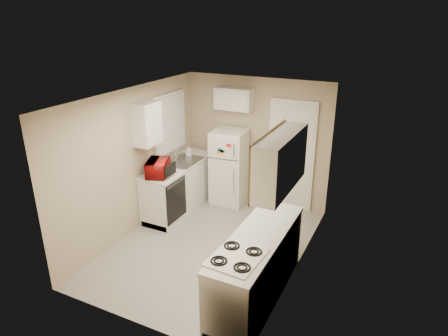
% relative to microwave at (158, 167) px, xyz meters
% --- Properties ---
extents(floor, '(3.80, 3.80, 0.00)m').
position_rel_microwave_xyz_m(floor, '(1.12, -0.27, -1.05)').
color(floor, '#B0AAA0').
rests_on(floor, ground).
extents(ceiling, '(3.80, 3.80, 0.00)m').
position_rel_microwave_xyz_m(ceiling, '(1.12, -0.27, 1.35)').
color(ceiling, white).
rests_on(ceiling, floor).
extents(wall_left, '(3.80, 3.80, 0.00)m').
position_rel_microwave_xyz_m(wall_left, '(-0.28, -0.27, 0.15)').
color(wall_left, tan).
rests_on(wall_left, floor).
extents(wall_right, '(3.80, 3.80, 0.00)m').
position_rel_microwave_xyz_m(wall_right, '(2.52, -0.27, 0.15)').
color(wall_right, tan).
rests_on(wall_right, floor).
extents(wall_back, '(2.80, 2.80, 0.00)m').
position_rel_microwave_xyz_m(wall_back, '(1.12, 1.63, 0.15)').
color(wall_back, tan).
rests_on(wall_back, floor).
extents(wall_front, '(2.80, 2.80, 0.00)m').
position_rel_microwave_xyz_m(wall_front, '(1.12, -2.17, 0.15)').
color(wall_front, tan).
rests_on(wall_front, floor).
extents(left_counter, '(0.60, 1.80, 0.90)m').
position_rel_microwave_xyz_m(left_counter, '(0.02, 0.63, -0.60)').
color(left_counter, silver).
rests_on(left_counter, floor).
extents(dishwasher, '(0.03, 0.58, 0.72)m').
position_rel_microwave_xyz_m(dishwasher, '(0.31, 0.03, -0.56)').
color(dishwasher, black).
rests_on(dishwasher, floor).
extents(sink, '(0.54, 0.74, 0.16)m').
position_rel_microwave_xyz_m(sink, '(0.02, 0.78, -0.19)').
color(sink, gray).
rests_on(sink, left_counter).
extents(microwave, '(0.56, 0.44, 0.33)m').
position_rel_microwave_xyz_m(microwave, '(0.00, 0.00, 0.00)').
color(microwave, '#980C0B').
rests_on(microwave, left_counter).
extents(soap_bottle, '(0.11, 0.11, 0.21)m').
position_rel_microwave_xyz_m(soap_bottle, '(-0.03, 1.08, -0.05)').
color(soap_bottle, silver).
rests_on(soap_bottle, left_counter).
extents(window_blinds, '(0.10, 0.98, 1.08)m').
position_rel_microwave_xyz_m(window_blinds, '(-0.24, 0.78, 0.55)').
color(window_blinds, silver).
rests_on(window_blinds, wall_left).
extents(upper_cabinet_left, '(0.30, 0.45, 0.70)m').
position_rel_microwave_xyz_m(upper_cabinet_left, '(-0.13, -0.05, 0.75)').
color(upper_cabinet_left, silver).
rests_on(upper_cabinet_left, wall_left).
extents(refrigerator, '(0.65, 0.63, 1.45)m').
position_rel_microwave_xyz_m(refrigerator, '(0.73, 1.26, -0.33)').
color(refrigerator, silver).
rests_on(refrigerator, floor).
extents(cabinet_over_fridge, '(0.70, 0.30, 0.40)m').
position_rel_microwave_xyz_m(cabinet_over_fridge, '(0.72, 1.48, 0.95)').
color(cabinet_over_fridge, silver).
rests_on(cabinet_over_fridge, wall_back).
extents(interior_door, '(0.86, 0.06, 2.08)m').
position_rel_microwave_xyz_m(interior_door, '(1.82, 1.59, -0.03)').
color(interior_door, silver).
rests_on(interior_door, floor).
extents(right_counter, '(0.60, 2.00, 0.90)m').
position_rel_microwave_xyz_m(right_counter, '(2.22, -1.07, -0.60)').
color(right_counter, silver).
rests_on(right_counter, floor).
extents(stove, '(0.57, 0.69, 0.79)m').
position_rel_microwave_xyz_m(stove, '(2.18, -1.62, -0.65)').
color(stove, silver).
rests_on(stove, floor).
extents(upper_cabinet_right, '(0.30, 1.20, 0.70)m').
position_rel_microwave_xyz_m(upper_cabinet_right, '(2.37, -0.77, 0.75)').
color(upper_cabinet_right, silver).
rests_on(upper_cabinet_right, wall_right).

